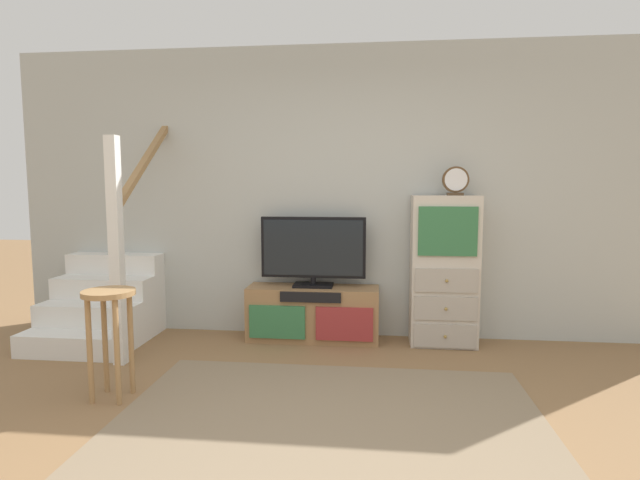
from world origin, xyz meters
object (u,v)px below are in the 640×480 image
Objects in this scene: side_cabinet at (444,271)px; media_console at (313,314)px; television at (313,250)px; bar_stool_near at (110,319)px; desk_clock at (456,181)px.

media_console is at bearing -179.50° from side_cabinet.
side_cabinet is at bearing 0.50° from media_console.
television is 1.18m from side_cabinet.
side_cabinet is at bearing -0.67° from television.
media_console is at bearing 50.47° from bar_stool_near.
media_console is at bearing 179.78° from desk_clock.
television is 1.39m from desk_clock.
side_cabinet is 0.80m from desk_clock.
desk_clock is 2.95m from bar_stool_near.
desk_clock reaches higher than bar_stool_near.
side_cabinet is 1.82× the size of bar_stool_near.
bar_stool_near is (-2.42, -1.42, -0.92)m from desk_clock.
side_cabinet is (1.17, -0.01, -0.17)m from television.
side_cabinet is 5.32× the size of desk_clock.
bar_stool_near is at bearing -149.65° from desk_clock.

